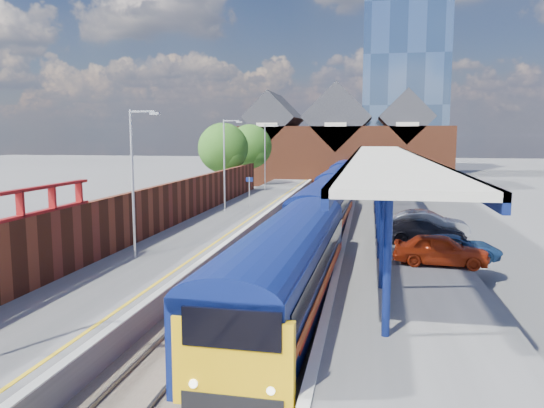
{
  "coord_description": "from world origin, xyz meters",
  "views": [
    {
      "loc": [
        4.43,
        -17.2,
        6.81
      ],
      "look_at": [
        -1.44,
        14.68,
        2.6
      ],
      "focal_mm": 35.0,
      "sensor_mm": 36.0,
      "label": 1
    }
  ],
  "objects_px": {
    "train": "(333,192)",
    "lamp_post_b": "(135,174)",
    "parked_car_silver": "(427,224)",
    "parked_car_dark": "(423,231)",
    "platform_sign": "(249,187)",
    "parked_car_blue": "(455,247)",
    "lamp_post_c": "(226,159)",
    "lamp_post_d": "(266,153)",
    "parked_car_red": "(441,250)"
  },
  "relations": [
    {
      "from": "parked_car_red",
      "to": "parked_car_dark",
      "type": "relative_size",
      "value": 0.91
    },
    {
      "from": "train",
      "to": "parked_car_dark",
      "type": "height_order",
      "value": "train"
    },
    {
      "from": "platform_sign",
      "to": "parked_car_blue",
      "type": "relative_size",
      "value": 0.6
    },
    {
      "from": "lamp_post_c",
      "to": "lamp_post_d",
      "type": "relative_size",
      "value": 1.0
    },
    {
      "from": "parked_car_red",
      "to": "platform_sign",
      "type": "bearing_deg",
      "value": 42.92
    },
    {
      "from": "platform_sign",
      "to": "parked_car_blue",
      "type": "distance_m",
      "value": 20.64
    },
    {
      "from": "lamp_post_b",
      "to": "parked_car_dark",
      "type": "xyz_separation_m",
      "value": [
        13.74,
        6.05,
        -3.33
      ]
    },
    {
      "from": "lamp_post_c",
      "to": "parked_car_red",
      "type": "height_order",
      "value": "lamp_post_c"
    },
    {
      "from": "lamp_post_b",
      "to": "parked_car_blue",
      "type": "distance_m",
      "value": 15.44
    },
    {
      "from": "parked_car_silver",
      "to": "parked_car_dark",
      "type": "xyz_separation_m",
      "value": [
        -0.35,
        -1.82,
        -0.11
      ]
    },
    {
      "from": "train",
      "to": "lamp_post_c",
      "type": "relative_size",
      "value": 9.42
    },
    {
      "from": "parked_car_blue",
      "to": "lamp_post_b",
      "type": "bearing_deg",
      "value": 100.5
    },
    {
      "from": "lamp_post_b",
      "to": "parked_car_blue",
      "type": "bearing_deg",
      "value": 9.26
    },
    {
      "from": "lamp_post_c",
      "to": "parked_car_red",
      "type": "bearing_deg",
      "value": -46.64
    },
    {
      "from": "train",
      "to": "lamp_post_c",
      "type": "distance_m",
      "value": 9.53
    },
    {
      "from": "parked_car_silver",
      "to": "parked_car_blue",
      "type": "distance_m",
      "value": 5.51
    },
    {
      "from": "train",
      "to": "lamp_post_c",
      "type": "xyz_separation_m",
      "value": [
        -7.86,
        -4.56,
        2.87
      ]
    },
    {
      "from": "parked_car_red",
      "to": "parked_car_dark",
      "type": "height_order",
      "value": "parked_car_red"
    },
    {
      "from": "parked_car_dark",
      "to": "parked_car_blue",
      "type": "xyz_separation_m",
      "value": [
        1.12,
        -3.62,
        -0.08
      ]
    },
    {
      "from": "lamp_post_d",
      "to": "platform_sign",
      "type": "xyz_separation_m",
      "value": [
        1.36,
        -14.0,
        -2.3
      ]
    },
    {
      "from": "lamp_post_c",
      "to": "platform_sign",
      "type": "distance_m",
      "value": 3.34
    },
    {
      "from": "platform_sign",
      "to": "parked_car_dark",
      "type": "xyz_separation_m",
      "value": [
        12.38,
        -11.95,
        -1.03
      ]
    },
    {
      "from": "train",
      "to": "parked_car_blue",
      "type": "xyz_separation_m",
      "value": [
        7.01,
        -18.14,
        -0.54
      ]
    },
    {
      "from": "lamp_post_d",
      "to": "platform_sign",
      "type": "height_order",
      "value": "lamp_post_d"
    },
    {
      "from": "train",
      "to": "lamp_post_b",
      "type": "relative_size",
      "value": 9.42
    },
    {
      "from": "platform_sign",
      "to": "parked_car_red",
      "type": "distance_m",
      "value": 21.12
    },
    {
      "from": "parked_car_blue",
      "to": "parked_car_dark",
      "type": "bearing_deg",
      "value": 18.39
    },
    {
      "from": "lamp_post_d",
      "to": "parked_car_dark",
      "type": "xyz_separation_m",
      "value": [
        13.74,
        -25.95,
        -3.33
      ]
    },
    {
      "from": "platform_sign",
      "to": "parked_car_dark",
      "type": "height_order",
      "value": "platform_sign"
    },
    {
      "from": "train",
      "to": "platform_sign",
      "type": "height_order",
      "value": "platform_sign"
    },
    {
      "from": "lamp_post_b",
      "to": "parked_car_blue",
      "type": "xyz_separation_m",
      "value": [
        14.86,
        2.42,
        -3.41
      ]
    },
    {
      "from": "parked_car_silver",
      "to": "parked_car_dark",
      "type": "bearing_deg",
      "value": 169.97
    },
    {
      "from": "train",
      "to": "parked_car_blue",
      "type": "distance_m",
      "value": 19.45
    },
    {
      "from": "parked_car_red",
      "to": "lamp_post_c",
      "type": "bearing_deg",
      "value": 49.36
    },
    {
      "from": "train",
      "to": "lamp_post_b",
      "type": "distance_m",
      "value": 22.2
    },
    {
      "from": "lamp_post_c",
      "to": "platform_sign",
      "type": "xyz_separation_m",
      "value": [
        1.36,
        2.0,
        -2.3
      ]
    },
    {
      "from": "lamp_post_b",
      "to": "parked_car_dark",
      "type": "relative_size",
      "value": 1.54
    },
    {
      "from": "lamp_post_c",
      "to": "platform_sign",
      "type": "relative_size",
      "value": 2.8
    },
    {
      "from": "platform_sign",
      "to": "parked_car_dark",
      "type": "bearing_deg",
      "value": -43.99
    },
    {
      "from": "lamp_post_c",
      "to": "platform_sign",
      "type": "bearing_deg",
      "value": 55.74
    },
    {
      "from": "lamp_post_d",
      "to": "parked_car_dark",
      "type": "bearing_deg",
      "value": -62.1
    },
    {
      "from": "lamp_post_b",
      "to": "parked_car_silver",
      "type": "xyz_separation_m",
      "value": [
        14.09,
        7.87,
        -3.23
      ]
    },
    {
      "from": "train",
      "to": "parked_car_blue",
      "type": "relative_size",
      "value": 15.86
    },
    {
      "from": "parked_car_dark",
      "to": "parked_car_blue",
      "type": "relative_size",
      "value": 1.09
    },
    {
      "from": "train",
      "to": "lamp_post_b",
      "type": "bearing_deg",
      "value": -110.91
    },
    {
      "from": "parked_car_red",
      "to": "parked_car_silver",
      "type": "distance_m",
      "value": 6.74
    },
    {
      "from": "lamp_post_b",
      "to": "parked_car_dark",
      "type": "height_order",
      "value": "lamp_post_b"
    },
    {
      "from": "parked_car_dark",
      "to": "parked_car_blue",
      "type": "height_order",
      "value": "parked_car_dark"
    },
    {
      "from": "lamp_post_d",
      "to": "parked_car_dark",
      "type": "relative_size",
      "value": 1.54
    },
    {
      "from": "lamp_post_c",
      "to": "parked_car_red",
      "type": "xyz_separation_m",
      "value": [
        14.04,
        -14.86,
        -3.28
      ]
    }
  ]
}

